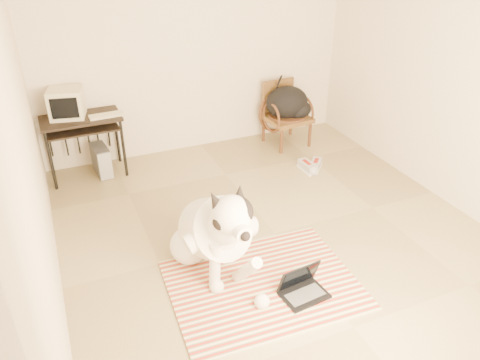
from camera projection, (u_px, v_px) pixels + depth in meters
floor at (275, 233)px, 4.61m from camera, size 4.50×4.50×0.00m
wall_back at (196, 45)px, 5.75m from camera, size 4.50×0.00×4.50m
wall_left at (26, 142)px, 3.26m from camera, size 0.00×4.50×4.50m
wall_right at (460, 76)px, 4.63m from camera, size 0.00×4.50×4.50m
rug at (263, 285)px, 3.95m from camera, size 1.60×1.26×0.02m
dog at (215, 232)px, 3.95m from camera, size 0.67×1.38×1.00m
laptop at (302, 287)px, 3.82m from camera, size 0.39×0.30×0.26m
computer_desk at (82, 126)px, 5.35m from camera, size 0.89×0.50×0.74m
crt_monitor at (66, 103)px, 5.24m from camera, size 0.43×0.42×0.33m
desk_keyboard at (106, 115)px, 5.32m from camera, size 0.39×0.16×0.03m
pc_tower at (101, 160)px, 5.60m from camera, size 0.20×0.40×0.36m
rattan_chair at (285, 114)px, 6.28m from camera, size 0.60×0.58×0.83m
backpack at (289, 104)px, 6.16m from camera, size 0.59×0.47×0.42m
sneaker_left at (307, 167)px, 5.73m from camera, size 0.13×0.30×0.11m
sneaker_right at (316, 165)px, 5.78m from camera, size 0.28×0.29×0.10m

